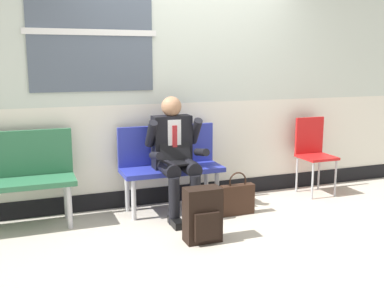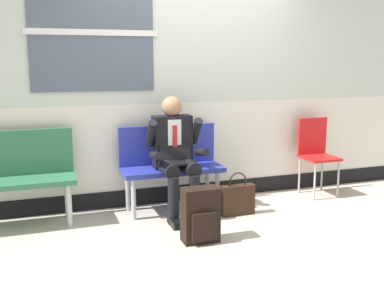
{
  "view_description": "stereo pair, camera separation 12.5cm",
  "coord_description": "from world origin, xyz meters",
  "px_view_note": "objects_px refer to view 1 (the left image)",
  "views": [
    {
      "loc": [
        -1.75,
        -4.13,
        1.6
      ],
      "look_at": [
        -0.15,
        0.1,
        0.75
      ],
      "focal_mm": 42.42,
      "sensor_mm": 36.0,
      "label": 1
    },
    {
      "loc": [
        -1.63,
        -4.17,
        1.6
      ],
      "look_at": [
        -0.15,
        0.1,
        0.75
      ],
      "focal_mm": 42.42,
      "sensor_mm": 36.0,
      "label": 2
    }
  ],
  "objects_px": {
    "backpack": "(203,216)",
    "bench_with_person": "(170,161)",
    "bench_empty": "(10,173)",
    "handbag": "(237,199)",
    "folding_chair": "(313,148)",
    "person_seated": "(176,153)"
  },
  "relations": [
    {
      "from": "handbag",
      "to": "folding_chair",
      "type": "bearing_deg",
      "value": 18.64
    },
    {
      "from": "folding_chair",
      "to": "bench_with_person",
      "type": "bearing_deg",
      "value": 179.04
    },
    {
      "from": "person_seated",
      "to": "bench_empty",
      "type": "bearing_deg",
      "value": 172.82
    },
    {
      "from": "handbag",
      "to": "backpack",
      "type": "bearing_deg",
      "value": -138.49
    },
    {
      "from": "bench_empty",
      "to": "bench_with_person",
      "type": "bearing_deg",
      "value": -0.11
    },
    {
      "from": "bench_with_person",
      "to": "bench_empty",
      "type": "bearing_deg",
      "value": 179.89
    },
    {
      "from": "backpack",
      "to": "folding_chair",
      "type": "xyz_separation_m",
      "value": [
        1.81,
        0.94,
        0.31
      ]
    },
    {
      "from": "person_seated",
      "to": "handbag",
      "type": "xyz_separation_m",
      "value": [
        0.6,
        -0.24,
        -0.48
      ]
    },
    {
      "from": "bench_empty",
      "to": "person_seated",
      "type": "height_order",
      "value": "person_seated"
    },
    {
      "from": "backpack",
      "to": "folding_chair",
      "type": "relative_size",
      "value": 0.54
    },
    {
      "from": "bench_empty",
      "to": "handbag",
      "type": "distance_m",
      "value": 2.26
    },
    {
      "from": "backpack",
      "to": "folding_chair",
      "type": "height_order",
      "value": "folding_chair"
    },
    {
      "from": "backpack",
      "to": "bench_with_person",
      "type": "bearing_deg",
      "value": 89.42
    },
    {
      "from": "bench_empty",
      "to": "backpack",
      "type": "height_order",
      "value": "bench_empty"
    },
    {
      "from": "backpack",
      "to": "handbag",
      "type": "height_order",
      "value": "backpack"
    },
    {
      "from": "backpack",
      "to": "bench_empty",
      "type": "bearing_deg",
      "value": 148.4
    },
    {
      "from": "bench_with_person",
      "to": "bench_empty",
      "type": "xyz_separation_m",
      "value": [
        -1.59,
        0.0,
        0.01
      ]
    },
    {
      "from": "handbag",
      "to": "person_seated",
      "type": "bearing_deg",
      "value": 158.28
    },
    {
      "from": "person_seated",
      "to": "folding_chair",
      "type": "xyz_separation_m",
      "value": [
        1.8,
        0.17,
        -0.1
      ]
    },
    {
      "from": "backpack",
      "to": "handbag",
      "type": "relative_size",
      "value": 1.08
    },
    {
      "from": "bench_empty",
      "to": "folding_chair",
      "type": "height_order",
      "value": "bench_empty"
    },
    {
      "from": "person_seated",
      "to": "backpack",
      "type": "bearing_deg",
      "value": -90.73
    }
  ]
}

